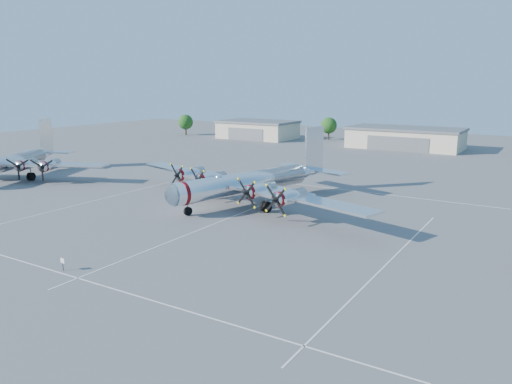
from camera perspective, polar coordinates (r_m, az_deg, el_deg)
The scene contains 9 objects.
ground at distance 62.17m, azimuth -3.78°, elevation -3.26°, with size 260.00×260.00×0.00m, color #555558.
parking_lines at distance 60.80m, azimuth -4.74°, elevation -3.63°, with size 60.00×50.08×0.01m.
hangar_west at distance 153.76m, azimuth 0.19°, elevation 7.16°, with size 22.60×14.60×5.40m.
hangar_center at distance 135.97m, azimuth 16.69°, elevation 5.95°, with size 28.60×14.60×5.40m.
tree_far_west at distance 164.91m, azimuth -8.05°, elevation 7.92°, with size 4.80×4.80×6.64m.
tree_west at distance 151.58m, azimuth 8.32°, elevation 7.53°, with size 4.80×4.80×6.64m.
main_bomber_b29 at distance 71.16m, azimuth -0.62°, elevation -1.21°, with size 45.47×31.10×10.06m, color white, non-canonical shape.
bomber_west at distance 99.40m, azimuth -25.87°, elevation 1.44°, with size 37.14×26.30×9.81m, color silver, non-canonical shape.
info_placard at distance 48.93m, azimuth -21.23°, elevation -7.47°, with size 0.61×0.13×1.17m.
Camera 1 is at (34.77, -48.74, 16.74)m, focal length 35.00 mm.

